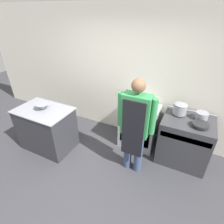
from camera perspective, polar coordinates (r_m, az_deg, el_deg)
ground_plane at (r=3.16m, az=-10.10°, el=-23.88°), size 14.00×14.00×0.00m
wall_back at (r=3.73m, az=5.36°, el=11.64°), size 8.00×0.05×2.70m
prep_counter at (r=3.82m, az=-20.44°, el=-5.05°), size 1.07×0.72×0.89m
stove at (r=3.55m, az=22.45°, el=-8.51°), size 0.87×0.72×0.90m
fridge_unit at (r=3.71m, az=8.89°, el=-4.50°), size 0.72×0.62×0.88m
person_cook at (r=2.79m, az=7.60°, el=-3.88°), size 0.62×0.24×1.73m
mixing_bowl at (r=3.57m, az=-21.59°, el=1.68°), size 0.27×0.27×0.13m
stock_pot at (r=3.37m, az=21.32°, el=1.06°), size 0.24×0.24×0.21m
saute_pan at (r=3.19m, az=26.91°, el=-3.68°), size 0.26×0.26×0.04m
sauce_pot at (r=3.39m, az=27.25°, el=-0.99°), size 0.21×0.21×0.12m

